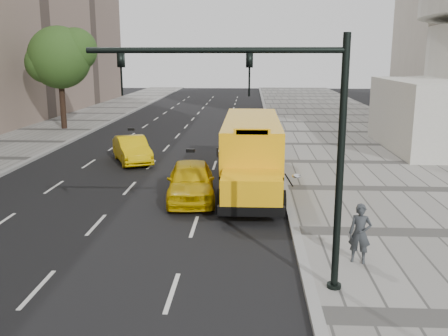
{
  "coord_description": "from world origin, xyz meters",
  "views": [
    {
      "loc": [
        4.44,
        -21.56,
        5.89
      ],
      "look_at": [
        3.5,
        -4.0,
        1.9
      ],
      "focal_mm": 40.0,
      "sensor_mm": 36.0,
      "label": 1
    }
  ],
  "objects_px": {
    "tree_c": "(61,57)",
    "taxi_near": "(191,181)",
    "school_bus": "(252,146)",
    "pedestrian": "(360,233)",
    "traffic_signal": "(282,133)",
    "taxi_far": "(132,150)"
  },
  "relations": [
    {
      "from": "tree_c",
      "to": "taxi_near",
      "type": "height_order",
      "value": "tree_c"
    },
    {
      "from": "taxi_near",
      "to": "school_bus",
      "type": "bearing_deg",
      "value": 43.38
    },
    {
      "from": "pedestrian",
      "to": "taxi_near",
      "type": "bearing_deg",
      "value": 148.95
    },
    {
      "from": "school_bus",
      "to": "pedestrian",
      "type": "distance_m",
      "value": 9.91
    },
    {
      "from": "school_bus",
      "to": "traffic_signal",
      "type": "bearing_deg",
      "value": -86.42
    },
    {
      "from": "taxi_far",
      "to": "pedestrian",
      "type": "height_order",
      "value": "pedestrian"
    },
    {
      "from": "traffic_signal",
      "to": "taxi_far",
      "type": "bearing_deg",
      "value": 115.63
    },
    {
      "from": "tree_c",
      "to": "traffic_signal",
      "type": "bearing_deg",
      "value": -60.2
    },
    {
      "from": "school_bus",
      "to": "traffic_signal",
      "type": "distance_m",
      "value": 11.31
    },
    {
      "from": "taxi_far",
      "to": "traffic_signal",
      "type": "height_order",
      "value": "traffic_signal"
    },
    {
      "from": "tree_c",
      "to": "taxi_near",
      "type": "relative_size",
      "value": 1.72
    },
    {
      "from": "tree_c",
      "to": "traffic_signal",
      "type": "height_order",
      "value": "tree_c"
    },
    {
      "from": "taxi_near",
      "to": "traffic_signal",
      "type": "relative_size",
      "value": 0.74
    },
    {
      "from": "school_bus",
      "to": "taxi_near",
      "type": "height_order",
      "value": "school_bus"
    },
    {
      "from": "school_bus",
      "to": "traffic_signal",
      "type": "height_order",
      "value": "traffic_signal"
    },
    {
      "from": "traffic_signal",
      "to": "tree_c",
      "type": "bearing_deg",
      "value": 119.8
    },
    {
      "from": "taxi_near",
      "to": "traffic_signal",
      "type": "height_order",
      "value": "traffic_signal"
    },
    {
      "from": "taxi_far",
      "to": "traffic_signal",
      "type": "relative_size",
      "value": 0.69
    },
    {
      "from": "pedestrian",
      "to": "school_bus",
      "type": "bearing_deg",
      "value": 126.37
    },
    {
      "from": "school_bus",
      "to": "traffic_signal",
      "type": "relative_size",
      "value": 1.81
    },
    {
      "from": "taxi_near",
      "to": "taxi_far",
      "type": "relative_size",
      "value": 1.08
    },
    {
      "from": "taxi_far",
      "to": "school_bus",
      "type": "bearing_deg",
      "value": -56.85
    }
  ]
}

